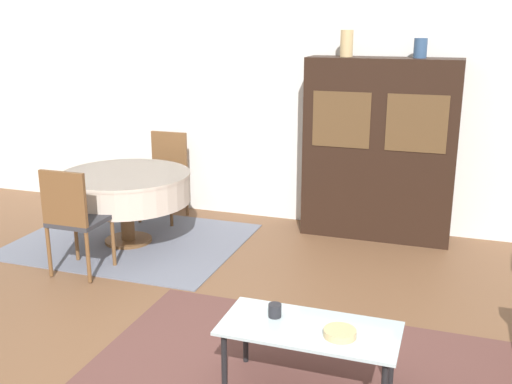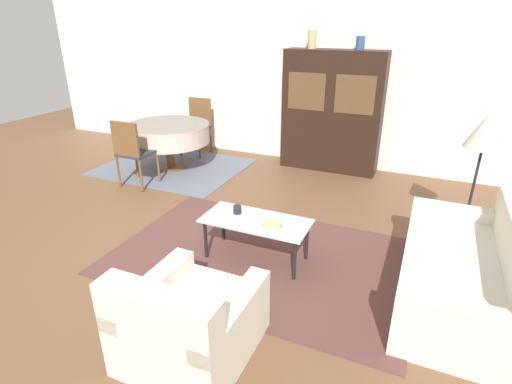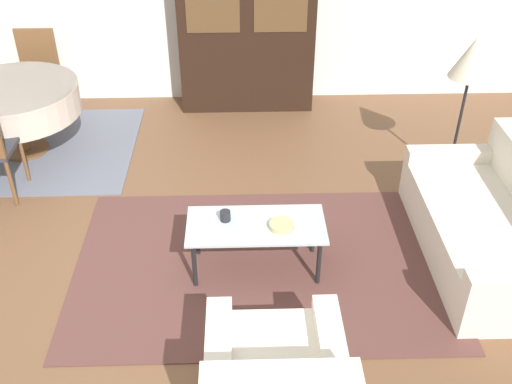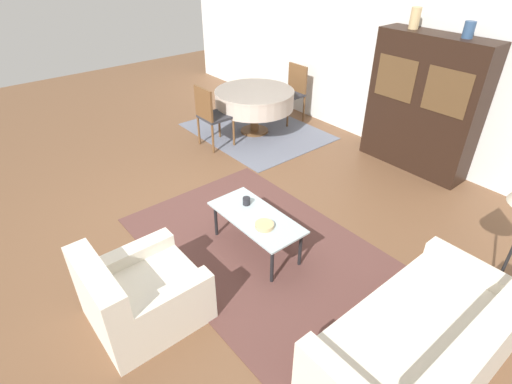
{
  "view_description": "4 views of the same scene",
  "coord_description": "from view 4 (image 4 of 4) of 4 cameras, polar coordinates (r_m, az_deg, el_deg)",
  "views": [
    {
      "loc": [
        1.63,
        -2.78,
        2.21
      ],
      "look_at": [
        0.2,
        1.4,
        0.95
      ],
      "focal_mm": 42.0,
      "sensor_mm": 36.0,
      "label": 1
    },
    {
      "loc": [
        2.31,
        -2.85,
        2.27
      ],
      "look_at": [
        0.89,
        0.37,
        0.75
      ],
      "focal_mm": 28.0,
      "sensor_mm": 36.0,
      "label": 2
    },
    {
      "loc": [
        0.78,
        -3.28,
        3.26
      ],
      "look_at": [
        0.89,
        0.37,
        0.75
      ],
      "focal_mm": 42.0,
      "sensor_mm": 36.0,
      "label": 3
    },
    {
      "loc": [
        3.47,
        -1.75,
        2.92
      ],
      "look_at": [
        0.89,
        0.37,
        0.75
      ],
      "focal_mm": 28.0,
      "sensor_mm": 36.0,
      "label": 4
    }
  ],
  "objects": [
    {
      "name": "cup",
      "position": [
        4.31,
        -1.37,
        -1.3
      ],
      "size": [
        0.08,
        0.08,
        0.08
      ],
      "color": "#232328",
      "rests_on": "coffee_table"
    },
    {
      "name": "dining_rug",
      "position": [
        7.08,
        0.07,
        8.68
      ],
      "size": [
        2.28,
        1.81,
        0.01
      ],
      "color": "slate",
      "rests_on": "ground_plane"
    },
    {
      "name": "armchair",
      "position": [
        3.71,
        -16.29,
        -14.02
      ],
      "size": [
        0.84,
        0.92,
        0.77
      ],
      "color": "silver",
      "rests_on": "ground_plane"
    },
    {
      "name": "vase_tall",
      "position": [
        5.99,
        21.77,
        22.08
      ],
      "size": [
        0.13,
        0.13,
        0.26
      ],
      "color": "tan",
      "rests_on": "display_cabinet"
    },
    {
      "name": "dining_chair_far",
      "position": [
        7.41,
        5.23,
        14.37
      ],
      "size": [
        0.44,
        0.44,
        0.98
      ],
      "rotation": [
        0.0,
        0.0,
        3.14
      ],
      "color": "brown",
      "rests_on": "dining_rug"
    },
    {
      "name": "wall_back",
      "position": [
        6.59,
        18.09,
        17.7
      ],
      "size": [
        10.0,
        0.06,
        2.7
      ],
      "color": "white",
      "rests_on": "ground_plane"
    },
    {
      "name": "area_rug",
      "position": [
        4.43,
        0.74,
        -8.15
      ],
      "size": [
        3.02,
        2.0,
        0.01
      ],
      "color": "brown",
      "rests_on": "ground_plane"
    },
    {
      "name": "dining_chair_near",
      "position": [
        6.37,
        -6.51,
        11.13
      ],
      "size": [
        0.44,
        0.44,
        0.98
      ],
      "color": "brown",
      "rests_on": "dining_rug"
    },
    {
      "name": "couch",
      "position": [
        3.52,
        23.37,
        -19.36
      ],
      "size": [
        0.95,
        1.84,
        0.8
      ],
      "rotation": [
        0.0,
        0.0,
        1.57
      ],
      "color": "silver",
      "rests_on": "ground_plane"
    },
    {
      "name": "bowl",
      "position": [
        4.0,
        1.21,
        -4.79
      ],
      "size": [
        0.19,
        0.19,
        0.04
      ],
      "color": "tan",
      "rests_on": "coffee_table"
    },
    {
      "name": "coffee_table",
      "position": [
        4.18,
        0.0,
        -4.01
      ],
      "size": [
        1.07,
        0.5,
        0.44
      ],
      "color": "black",
      "rests_on": "area_rug"
    },
    {
      "name": "vase_short",
      "position": [
        5.68,
        28.13,
        19.76
      ],
      "size": [
        0.13,
        0.13,
        0.19
      ],
      "color": "#33517A",
      "rests_on": "display_cabinet"
    },
    {
      "name": "display_cabinet",
      "position": [
        6.07,
        22.77,
        11.38
      ],
      "size": [
        1.54,
        0.43,
        1.87
      ],
      "color": "black",
      "rests_on": "ground_plane"
    },
    {
      "name": "ground_plane",
      "position": [
        4.86,
        -10.14,
        -4.52
      ],
      "size": [
        14.0,
        14.0,
        0.0
      ],
      "primitive_type": "plane",
      "color": "brown"
    },
    {
      "name": "dining_table",
      "position": [
        6.84,
        -0.23,
        13.11
      ],
      "size": [
        1.32,
        1.32,
        0.73
      ],
      "color": "brown",
      "rests_on": "dining_rug"
    }
  ]
}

